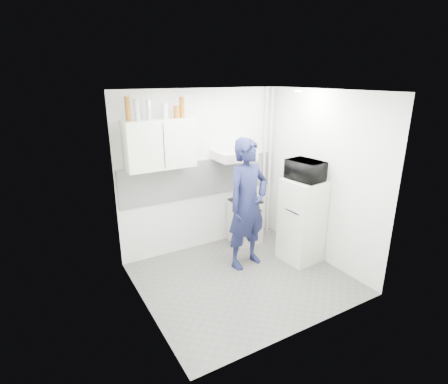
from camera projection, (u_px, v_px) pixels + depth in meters
floor at (243, 278)px, 5.03m from camera, size 2.80×2.80×0.00m
ceiling at (246, 91)px, 4.20m from camera, size 2.80×2.80×0.00m
wall_back at (202, 172)px, 5.64m from camera, size 2.80×0.00×2.80m
wall_left at (141, 213)px, 3.95m from camera, size 0.00×2.60×2.60m
wall_right at (322, 178)px, 5.28m from camera, size 0.00×2.60×2.60m
person at (248, 204)px, 5.12m from camera, size 0.79×0.59×1.96m
stove at (245, 222)px, 6.06m from camera, size 0.46×0.46×0.74m
fridge at (302, 221)px, 5.37m from camera, size 0.58×0.58×1.31m
stove_top at (246, 201)px, 5.94m from camera, size 0.44×0.44×0.03m
saucepan at (246, 197)px, 5.92m from camera, size 0.18×0.18×0.10m
microwave at (306, 170)px, 5.12m from camera, size 0.57×0.43×0.29m
bottle_a at (128, 109)px, 4.61m from camera, size 0.07×0.07×0.32m
bottle_b at (136, 110)px, 4.67m from camera, size 0.07×0.07×0.28m
bottle_c at (149, 110)px, 4.76m from camera, size 0.07×0.07×0.27m
canister_a at (165, 111)px, 4.87m from camera, size 0.09×0.09×0.22m
canister_b at (177, 112)px, 4.97m from camera, size 0.09×0.09×0.17m
bottle_e at (182, 107)px, 4.98m from camera, size 0.07×0.07×0.29m
upper_cabinet at (160, 144)px, 4.97m from camera, size 1.00×0.35×0.70m
range_hood at (234, 155)px, 5.56m from camera, size 0.60×0.50×0.14m
backsplash at (203, 178)px, 5.66m from camera, size 2.74×0.03×0.60m
pipe_a at (270, 163)px, 6.19m from camera, size 0.05×0.05×2.60m
pipe_b at (264, 164)px, 6.13m from camera, size 0.04×0.04×2.60m
ceiling_spot_fixture at (298, 91)px, 4.85m from camera, size 0.10×0.10×0.02m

